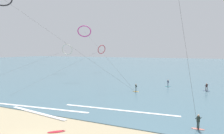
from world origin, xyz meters
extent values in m
cube|color=slate|center=(0.00, 107.26, 0.04)|extent=(400.00, 200.00, 0.08)
ellipsoid|color=navy|center=(18.36, 31.71, 0.11)|extent=(1.40, 0.40, 0.06)
cylinder|color=black|center=(18.23, 31.67, 0.54)|extent=(0.12, 0.12, 0.80)
cylinder|color=black|center=(18.50, 31.75, 0.54)|extent=(0.12, 0.12, 0.80)
cube|color=black|center=(18.36, 31.71, 1.25)|extent=(0.36, 0.29, 0.62)
sphere|color=tan|center=(18.36, 31.71, 1.67)|extent=(0.22, 0.22, 0.22)
cylinder|color=black|center=(18.15, 31.76, 1.30)|extent=(0.24, 0.51, 0.39)
cylinder|color=black|center=(18.57, 31.90, 1.30)|extent=(0.24, 0.51, 0.39)
ellipsoid|color=orange|center=(4.30, 25.29, 0.11)|extent=(1.40, 0.40, 0.06)
cylinder|color=#1E2823|center=(4.26, 25.43, 0.54)|extent=(0.12, 0.12, 0.80)
cylinder|color=#1E2823|center=(4.34, 25.16, 0.54)|extent=(0.12, 0.12, 0.80)
cube|color=#1E2823|center=(4.30, 25.29, 1.25)|extent=(0.29, 0.37, 0.62)
sphere|color=tan|center=(4.30, 25.29, 1.67)|extent=(0.22, 0.22, 0.22)
cylinder|color=#1E2823|center=(4.23, 25.62, 1.30)|extent=(0.51, 0.24, 0.39)
cylinder|color=#1E2823|center=(4.36, 25.20, 1.30)|extent=(0.51, 0.24, 0.39)
ellipsoid|color=teal|center=(10.17, 33.51, 0.11)|extent=(1.40, 0.40, 0.06)
cylinder|color=#191E38|center=(10.17, 33.65, 0.54)|extent=(0.12, 0.12, 0.80)
cylinder|color=#191E38|center=(10.16, 33.37, 0.54)|extent=(0.12, 0.12, 0.80)
cube|color=#191E38|center=(10.17, 33.51, 1.25)|extent=(0.21, 0.33, 0.62)
sphere|color=tan|center=(10.17, 33.51, 1.67)|extent=(0.22, 0.22, 0.22)
cylinder|color=#191E38|center=(10.17, 33.85, 1.30)|extent=(0.50, 0.11, 0.39)
cylinder|color=#191E38|center=(10.16, 33.41, 1.30)|extent=(0.50, 0.11, 0.39)
ellipsoid|color=#EA7260|center=(15.42, 9.84, 0.11)|extent=(1.40, 0.40, 0.06)
cylinder|color=#1E2823|center=(15.49, 9.71, 0.54)|extent=(0.12, 0.12, 0.80)
cylinder|color=#1E2823|center=(15.36, 9.96, 0.54)|extent=(0.12, 0.12, 0.80)
cube|color=#1E2823|center=(15.42, 9.84, 1.25)|extent=(0.32, 0.38, 0.62)
sphere|color=tan|center=(15.42, 9.84, 1.67)|extent=(0.22, 0.22, 0.22)
cylinder|color=#1E2823|center=(15.52, 9.76, 1.30)|extent=(0.49, 0.30, 0.39)
cylinder|color=#1E2823|center=(15.33, 10.15, 1.30)|extent=(0.49, 0.30, 0.39)
cylinder|color=#3F3F3F|center=(-7.14, 19.00, 9.36)|extent=(22.91, 12.61, 18.74)
torus|color=red|center=(-19.20, 57.86, 9.30)|extent=(2.96, 4.02, 3.79)
cylinder|color=#3F3F3F|center=(-18.56, 35.24, 4.58)|extent=(1.32, 45.25, 9.18)
torus|color=#CC288E|center=(-15.72, 38.00, 14.90)|extent=(4.87, 4.24, 3.86)
cylinder|color=#3F3F3F|center=(-5.71, 31.65, 7.38)|extent=(20.04, 12.73, 14.78)
torus|color=silver|center=(-29.79, 48.26, 9.27)|extent=(4.50, 1.87, 4.35)
cylinder|color=#3F3F3F|center=(-30.45, 29.25, 4.56)|extent=(1.34, 38.03, 9.14)
cylinder|color=#3F3F3F|center=(13.61, 13.25, 10.65)|extent=(3.66, 6.87, 21.31)
ellipsoid|color=red|center=(1.08, 3.44, 0.04)|extent=(1.84, 1.55, 0.08)
cone|color=black|center=(1.64, 3.86, 0.14)|extent=(0.14, 0.14, 0.12)
cube|color=white|center=(-5.26, 7.15, 0.06)|extent=(10.77, 1.95, 0.12)
cube|color=white|center=(-7.94, 8.90, 0.06)|extent=(18.94, 2.32, 0.12)
cube|color=white|center=(4.94, 12.54, 0.06)|extent=(17.35, 1.79, 0.12)
camera|label=1|loc=(13.82, -11.85, 8.87)|focal=28.98mm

